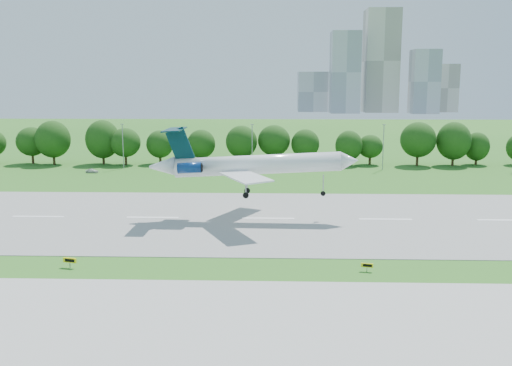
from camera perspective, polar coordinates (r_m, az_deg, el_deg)
The scene contains 10 objects.
ground at distance 76.80m, azimuth -14.24°, elevation -7.74°, with size 600.00×600.00×0.00m, color #235B18.
runway at distance 100.16m, azimuth -10.31°, elevation -3.43°, with size 400.00×45.00×0.08m, color gray.
taxiway at distance 60.77m, azimuth -19.01°, elevation -12.76°, with size 400.00×23.00×0.08m, color #ADADA8.
tree_line at distance 164.43m, azimuth -5.49°, elevation 4.06°, with size 288.40×8.40×10.40m.
light_poles at distance 154.91m, azimuth -6.88°, elevation 3.73°, with size 175.90×0.25×12.19m.
skyline at distance 467.63m, azimuth 11.83°, elevation 10.67°, with size 127.00×52.00×80.00m.
airliner at distance 96.29m, azimuth -0.91°, elevation 1.89°, with size 35.52×25.95×11.79m.
taxi_sign_centre at distance 76.05m, azimuth -18.13°, elevation -7.37°, with size 1.83×0.64×1.29m.
taxi_sign_right at distance 72.30m, azimuth 11.05°, elevation -8.09°, with size 1.50×0.48×1.05m.
service_vehicle_b at distance 153.79m, azimuth -16.08°, elevation 1.19°, with size 1.31×3.24×1.11m, color silver.
Camera 1 is at (21.04, -70.21, 22.94)m, focal length 40.00 mm.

